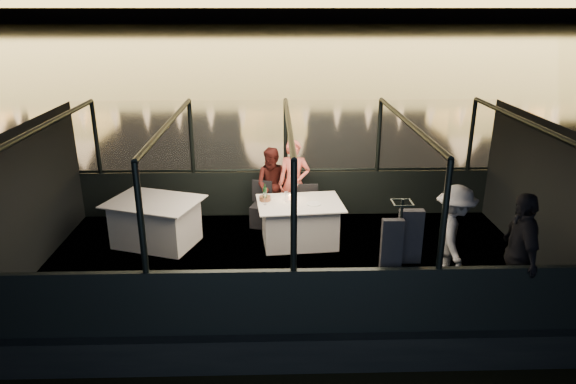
{
  "coord_description": "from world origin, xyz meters",
  "views": [
    {
      "loc": [
        -0.23,
        -7.59,
        4.45
      ],
      "look_at": [
        0.0,
        0.4,
        1.55
      ],
      "focal_mm": 32.0,
      "sensor_mm": 36.0,
      "label": 1
    }
  ],
  "objects_px": {
    "dining_table_aft": "(156,223)",
    "chair_port_left": "(262,204)",
    "passenger_dark": "(518,255)",
    "wine_bottle": "(265,194)",
    "dining_table_central": "(300,223)",
    "person_woman_coral": "(294,187)",
    "coat_stand": "(398,259)",
    "person_man_maroon": "(273,185)",
    "passenger_stripe": "(454,233)",
    "chair_port_right": "(308,207)"
  },
  "relations": [
    {
      "from": "dining_table_aft",
      "to": "chair_port_left",
      "type": "height_order",
      "value": "chair_port_left"
    },
    {
      "from": "dining_table_aft",
      "to": "passenger_dark",
      "type": "bearing_deg",
      "value": -23.38
    },
    {
      "from": "wine_bottle",
      "to": "dining_table_aft",
      "type": "bearing_deg",
      "value": -179.59
    },
    {
      "from": "dining_table_central",
      "to": "person_woman_coral",
      "type": "relative_size",
      "value": 0.88
    },
    {
      "from": "chair_port_left",
      "to": "coat_stand",
      "type": "bearing_deg",
      "value": -43.3
    },
    {
      "from": "coat_stand",
      "to": "person_woman_coral",
      "type": "bearing_deg",
      "value": 110.32
    },
    {
      "from": "chair_port_left",
      "to": "person_man_maroon",
      "type": "relative_size",
      "value": 0.57
    },
    {
      "from": "chair_port_left",
      "to": "passenger_dark",
      "type": "height_order",
      "value": "passenger_dark"
    },
    {
      "from": "dining_table_central",
      "to": "passenger_dark",
      "type": "height_order",
      "value": "passenger_dark"
    },
    {
      "from": "passenger_stripe",
      "to": "person_man_maroon",
      "type": "bearing_deg",
      "value": 58.09
    },
    {
      "from": "passenger_dark",
      "to": "person_man_maroon",
      "type": "bearing_deg",
      "value": -129.16
    },
    {
      "from": "dining_table_aft",
      "to": "coat_stand",
      "type": "distance_m",
      "value": 4.42
    },
    {
      "from": "coat_stand",
      "to": "wine_bottle",
      "type": "xyz_separation_m",
      "value": [
        -1.74,
        2.45,
        0.02
      ]
    },
    {
      "from": "chair_port_right",
      "to": "person_woman_coral",
      "type": "xyz_separation_m",
      "value": [
        -0.24,
        0.29,
        0.3
      ]
    },
    {
      "from": "passenger_stripe",
      "to": "passenger_dark",
      "type": "height_order",
      "value": "passenger_dark"
    },
    {
      "from": "passenger_stripe",
      "to": "wine_bottle",
      "type": "relative_size",
      "value": 4.88
    },
    {
      "from": "dining_table_central",
      "to": "chair_port_right",
      "type": "relative_size",
      "value": 1.75
    },
    {
      "from": "chair_port_left",
      "to": "coat_stand",
      "type": "height_order",
      "value": "coat_stand"
    },
    {
      "from": "person_woman_coral",
      "to": "person_man_maroon",
      "type": "height_order",
      "value": "person_woman_coral"
    },
    {
      "from": "passenger_dark",
      "to": "wine_bottle",
      "type": "bearing_deg",
      "value": -118.34
    },
    {
      "from": "dining_table_central",
      "to": "person_man_maroon",
      "type": "distance_m",
      "value": 1.16
    },
    {
      "from": "dining_table_central",
      "to": "person_woman_coral",
      "type": "bearing_deg",
      "value": 94.34
    },
    {
      "from": "person_woman_coral",
      "to": "passenger_stripe",
      "type": "distance_m",
      "value": 3.25
    },
    {
      "from": "coat_stand",
      "to": "passenger_stripe",
      "type": "bearing_deg",
      "value": 40.91
    },
    {
      "from": "person_woman_coral",
      "to": "passenger_dark",
      "type": "distance_m",
      "value": 4.21
    },
    {
      "from": "dining_table_aft",
      "to": "passenger_stripe",
      "type": "bearing_deg",
      "value": -18.3
    },
    {
      "from": "chair_port_right",
      "to": "passenger_stripe",
      "type": "bearing_deg",
      "value": -46.43
    },
    {
      "from": "chair_port_right",
      "to": "passenger_dark",
      "type": "bearing_deg",
      "value": -47.48
    },
    {
      "from": "chair_port_left",
      "to": "person_man_maroon",
      "type": "bearing_deg",
      "value": 63.36
    },
    {
      "from": "passenger_dark",
      "to": "wine_bottle",
      "type": "height_order",
      "value": "passenger_dark"
    },
    {
      "from": "coat_stand",
      "to": "dining_table_aft",
      "type": "bearing_deg",
      "value": 146.23
    },
    {
      "from": "dining_table_aft",
      "to": "chair_port_left",
      "type": "distance_m",
      "value": 1.98
    },
    {
      "from": "coat_stand",
      "to": "person_man_maroon",
      "type": "height_order",
      "value": "coat_stand"
    },
    {
      "from": "person_woman_coral",
      "to": "dining_table_aft",
      "type": "bearing_deg",
      "value": -156.26
    },
    {
      "from": "dining_table_aft",
      "to": "passenger_dark",
      "type": "relative_size",
      "value": 0.88
    },
    {
      "from": "person_man_maroon",
      "to": "passenger_stripe",
      "type": "xyz_separation_m",
      "value": [
        2.62,
        -2.5,
        0.1
      ]
    },
    {
      "from": "person_man_maroon",
      "to": "wine_bottle",
      "type": "distance_m",
      "value": 0.97
    },
    {
      "from": "chair_port_left",
      "to": "wine_bottle",
      "type": "relative_size",
      "value": 2.6
    },
    {
      "from": "person_man_maroon",
      "to": "passenger_dark",
      "type": "relative_size",
      "value": 0.85
    },
    {
      "from": "chair_port_left",
      "to": "chair_port_right",
      "type": "distance_m",
      "value": 0.87
    },
    {
      "from": "chair_port_right",
      "to": "person_man_maroon",
      "type": "bearing_deg",
      "value": 145.74
    },
    {
      "from": "person_woman_coral",
      "to": "passenger_stripe",
      "type": "xyz_separation_m",
      "value": [
        2.24,
        -2.36,
        0.1
      ]
    },
    {
      "from": "wine_bottle",
      "to": "person_woman_coral",
      "type": "bearing_deg",
      "value": 56.25
    },
    {
      "from": "passenger_dark",
      "to": "chair_port_left",
      "type": "bearing_deg",
      "value": -125.31
    },
    {
      "from": "coat_stand",
      "to": "dining_table_central",
      "type": "bearing_deg",
      "value": 115.51
    },
    {
      "from": "chair_port_left",
      "to": "passenger_stripe",
      "type": "height_order",
      "value": "passenger_stripe"
    },
    {
      "from": "chair_port_right",
      "to": "person_woman_coral",
      "type": "bearing_deg",
      "value": 130.37
    },
    {
      "from": "coat_stand",
      "to": "wine_bottle",
      "type": "distance_m",
      "value": 3.01
    },
    {
      "from": "dining_table_aft",
      "to": "chair_port_left",
      "type": "bearing_deg",
      "value": 21.67
    },
    {
      "from": "person_woman_coral",
      "to": "wine_bottle",
      "type": "relative_size",
      "value": 5.11
    }
  ]
}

